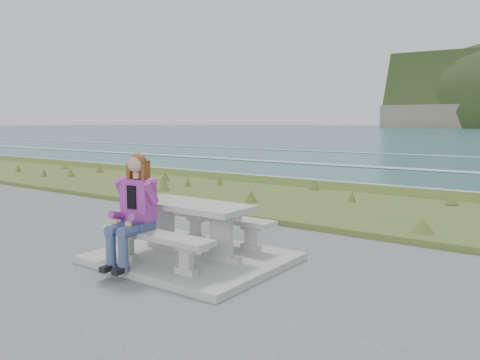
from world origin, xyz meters
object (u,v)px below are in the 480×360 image
object	(u,v)px
picnic_table	(191,214)
bench_seaward	(222,222)
bench_landward	(155,240)
seated_woman	(131,225)

from	to	relation	value
picnic_table	bench_seaward	bearing A→B (deg)	90.00
picnic_table	bench_seaward	size ratio (longest dim) A/B	1.00
bench_landward	seated_woman	size ratio (longest dim) A/B	1.22
bench_landward	picnic_table	bearing A→B (deg)	90.00
bench_seaward	seated_woman	distance (m)	1.58
seated_woman	bench_seaward	bearing A→B (deg)	70.93
bench_landward	seated_woman	xyz separation A→B (m)	(-0.30, -0.14, 0.19)
seated_woman	bench_landward	bearing A→B (deg)	16.73
picnic_table	seated_woman	world-z (taller)	seated_woman
bench_seaward	seated_woman	bearing A→B (deg)	-101.11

